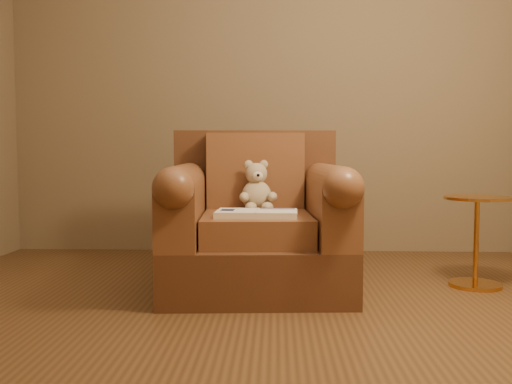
{
  "coord_description": "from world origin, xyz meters",
  "views": [
    {
      "loc": [
        0.11,
        -2.58,
        0.8
      ],
      "look_at": [
        -0.0,
        0.64,
        0.57
      ],
      "focal_mm": 40.0,
      "sensor_mm": 36.0,
      "label": 1
    }
  ],
  "objects": [
    {
      "name": "side_table",
      "position": [
        1.3,
        0.81,
        0.29
      ],
      "size": [
        0.38,
        0.38,
        0.54
      ],
      "color": "gold",
      "rests_on": "floor"
    },
    {
      "name": "armchair",
      "position": [
        -0.0,
        0.74,
        0.36
      ],
      "size": [
        1.1,
        1.05,
        0.94
      ],
      "rotation": [
        0.0,
        0.0,
        0.06
      ],
      "color": "#57321D",
      "rests_on": "floor"
    },
    {
      "name": "guidebook",
      "position": [
        0.01,
        0.51,
        0.47
      ],
      "size": [
        0.45,
        0.28,
        0.04
      ],
      "rotation": [
        0.0,
        0.0,
        -0.03
      ],
      "color": "beige",
      "rests_on": "armchair"
    },
    {
      "name": "floor",
      "position": [
        0.0,
        0.0,
        0.0
      ],
      "size": [
        4.0,
        4.0,
        0.0
      ],
      "primitive_type": "plane",
      "color": "brown",
      "rests_on": "ground"
    },
    {
      "name": "teddy_bear",
      "position": [
        -0.0,
        0.83,
        0.56
      ],
      "size": [
        0.22,
        0.26,
        0.31
      ],
      "rotation": [
        0.0,
        0.0,
        0.17
      ],
      "color": "tan",
      "rests_on": "armchair"
    }
  ]
}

